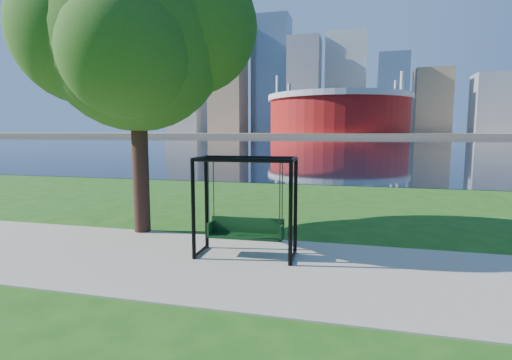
% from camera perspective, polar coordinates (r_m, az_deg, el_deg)
% --- Properties ---
extents(ground, '(900.00, 900.00, 0.00)m').
position_cam_1_polar(ground, '(8.47, -1.21, -11.12)').
color(ground, '#1E5114').
rests_on(ground, ground).
extents(path, '(120.00, 4.00, 0.03)m').
position_cam_1_polar(path, '(8.01, -2.20, -12.09)').
color(path, '#9E937F').
rests_on(path, ground).
extents(river, '(900.00, 180.00, 0.02)m').
position_cam_1_polar(river, '(109.81, 13.35, 5.30)').
color(river, black).
rests_on(river, ground).
extents(far_bank, '(900.00, 228.00, 2.00)m').
position_cam_1_polar(far_bank, '(313.77, 14.13, 6.34)').
color(far_bank, '#937F60').
rests_on(far_bank, ground).
extents(stadium, '(83.00, 83.00, 32.00)m').
position_cam_1_polar(stadium, '(243.34, 11.71, 9.44)').
color(stadium, maroon).
rests_on(stadium, far_bank).
extents(skyline, '(392.00, 66.00, 96.50)m').
position_cam_1_polar(skyline, '(328.90, 13.56, 12.46)').
color(skyline, gray).
rests_on(skyline, far_bank).
extents(swing, '(2.09, 0.97, 2.11)m').
position_cam_1_polar(swing, '(8.30, -1.47, -4.21)').
color(swing, black).
rests_on(swing, ground).
extents(park_tree, '(5.82, 5.26, 7.23)m').
position_cam_1_polar(park_tree, '(11.02, -16.85, 19.20)').
color(park_tree, black).
rests_on(park_tree, ground).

